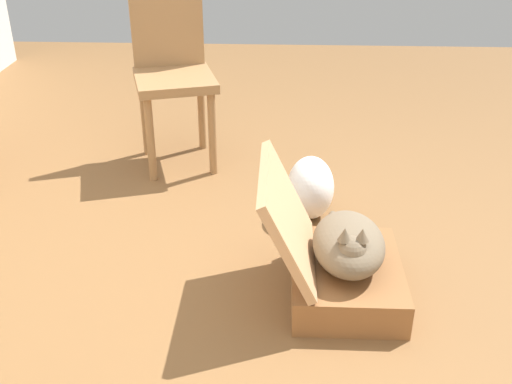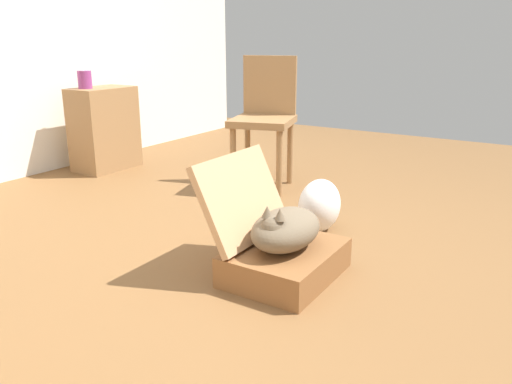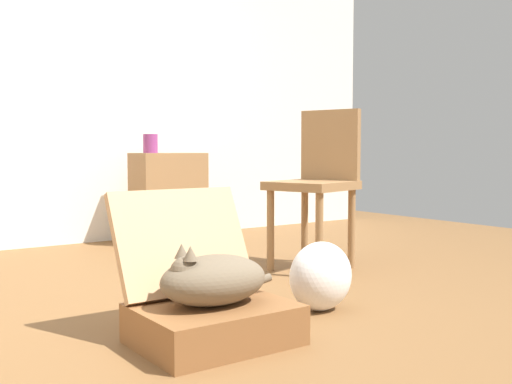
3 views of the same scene
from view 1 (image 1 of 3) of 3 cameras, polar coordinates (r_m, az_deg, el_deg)
ground_plane at (r=2.61m, az=-1.83°, el=-8.13°), size 7.68×7.68×0.00m
suitcase_base at (r=2.52m, az=8.30°, el=-7.90°), size 0.55×0.43×0.15m
suitcase_lid at (r=2.36m, az=2.96°, el=-2.37°), size 0.55×0.22×0.41m
cat at (r=2.42m, az=8.58°, el=-4.78°), size 0.50×0.28×0.23m
plastic_bag_white at (r=3.00m, az=5.07°, el=0.42°), size 0.31×0.23×0.31m
chair at (r=3.51m, az=-7.74°, el=11.11°), size 0.55×0.53×0.95m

